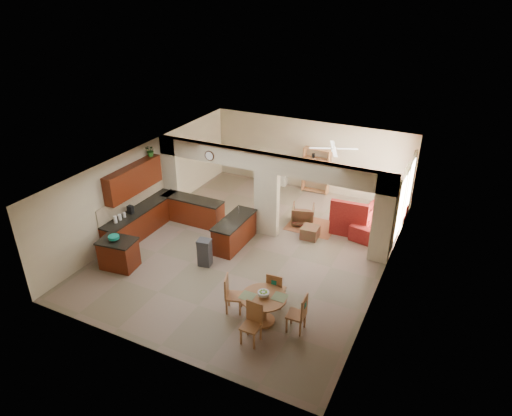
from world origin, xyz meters
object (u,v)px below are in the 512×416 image
at_px(dining_table, 264,305).
at_px(sofa, 380,219).
at_px(armchair, 303,214).
at_px(kitchen_island, 119,254).

bearing_deg(dining_table, sofa, 75.69).
bearing_deg(armchair, dining_table, 84.16).
distance_m(sofa, armchair, 2.57).
xyz_separation_m(dining_table, sofa, (1.51, 5.94, -0.12)).
height_order(dining_table, armchair, dining_table).
relative_size(dining_table, sofa, 0.43).
height_order(kitchen_island, armchair, kitchen_island).
distance_m(dining_table, sofa, 6.13).
bearing_deg(armchair, sofa, -178.70).
relative_size(kitchen_island, sofa, 0.43).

